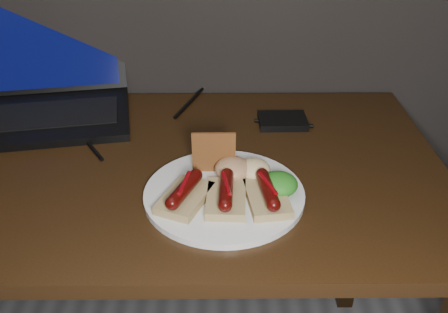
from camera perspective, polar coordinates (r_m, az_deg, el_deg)
name	(u,v)px	position (r m, az deg, el deg)	size (l,w,h in m)	color
desk	(114,197)	(1.12, -12.49, -4.49)	(1.40, 0.70, 0.75)	black
laptop	(52,91)	(1.31, -19.03, 7.06)	(0.42, 0.41, 0.25)	black
hard_drive	(283,121)	(1.20, 6.72, 4.06)	(0.11, 0.08, 0.02)	black
desk_cables	(117,121)	(1.23, -12.13, 3.95)	(0.90, 0.40, 0.01)	black
plate	(224,194)	(0.94, 0.01, -4.29)	(0.30, 0.30, 0.01)	silver
bread_sausage_left	(185,194)	(0.90, -4.51, -4.29)	(0.11, 0.13, 0.04)	tan
bread_sausage_center	(226,195)	(0.90, 0.25, -4.37)	(0.08, 0.12, 0.04)	tan
bread_sausage_right	(267,194)	(0.90, 4.97, -4.33)	(0.08, 0.12, 0.04)	tan
crispbread	(214,152)	(0.97, -1.17, 0.48)	(0.09, 0.01, 0.09)	brown
salad_greens	(279,184)	(0.93, 6.31, -3.15)	(0.07, 0.07, 0.04)	#114E0F
salsa_mound	(233,169)	(0.96, 1.06, -1.41)	(0.07, 0.07, 0.04)	#962D0F
coleslaw_mound	(254,169)	(0.97, 3.43, -1.47)	(0.06, 0.06, 0.04)	beige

